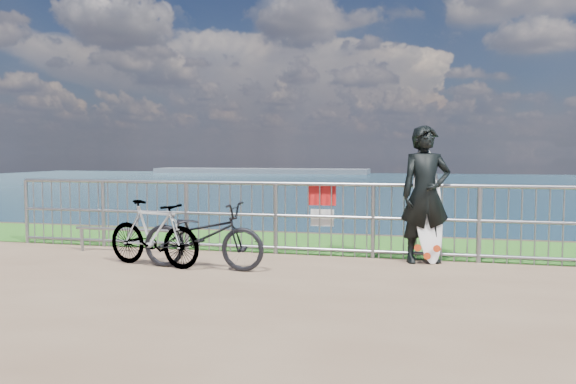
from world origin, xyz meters
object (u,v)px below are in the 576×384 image
(surfer, at_px, (425,195))
(bicycle_far, at_px, (153,233))
(bicycle_near, at_px, (203,236))
(surfboard, at_px, (428,208))

(surfer, relative_size, bicycle_far, 1.28)
(surfer, xyz_separation_m, bicycle_near, (-2.92, -1.17, -0.53))
(surfer, bearing_deg, bicycle_near, -176.49)
(bicycle_far, bearing_deg, bicycle_near, -78.18)
(surfboard, relative_size, bicycle_near, 0.98)
(bicycle_far, bearing_deg, surfer, -59.90)
(surfer, height_order, bicycle_far, surfer)
(bicycle_near, bearing_deg, bicycle_far, 90.85)
(bicycle_near, bearing_deg, surfboard, -66.85)
(bicycle_near, relative_size, bicycle_far, 1.14)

